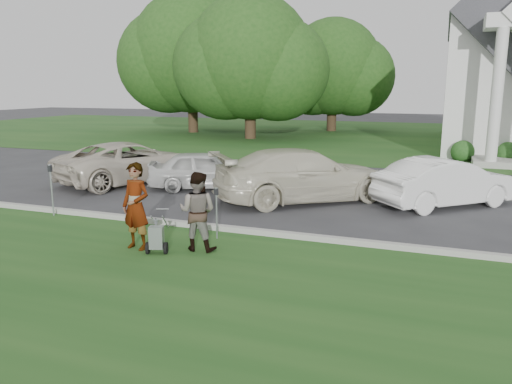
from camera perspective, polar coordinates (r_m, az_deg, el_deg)
The scene contains 16 objects.
ground at distance 11.90m, azimuth -2.71°, elevation -5.43°, with size 120.00×120.00×0.00m, color #333335.
grass_strip at distance 9.38m, azimuth -10.03°, elevation -10.47°, with size 80.00×7.00×0.01m, color #1C4818.
church_lawn at distance 37.87m, azimuth 13.60°, elevation 6.25°, with size 80.00×30.00×0.01m, color #1C4818.
curb at distance 12.36m, azimuth -1.71°, elevation -4.38°, with size 80.00×0.18×0.15m, color #9E9E93.
tree_left at distance 34.78m, azimuth -0.69°, elevation 14.53°, with size 10.63×8.40×9.71m.
tree_far at distance 40.02m, azimuth -7.41°, elevation 14.93°, with size 11.64×9.20×10.73m.
tree_back at distance 41.32m, azimuth 8.77°, elevation 13.45°, with size 9.61×7.60×8.89m.
striping_cart at distance 10.99m, azimuth -11.30°, elevation -5.17°, with size 0.64×0.96×0.83m.
person_left at distance 11.25m, azimuth -13.56°, elevation -1.67°, with size 0.70×0.46×1.93m, color #999999.
person_right at distance 10.96m, azimuth -6.70°, elevation -2.27°, with size 0.85×0.66×1.75m, color #999999.
parking_meter_near at distance 11.74m, azimuth -4.53°, elevation -1.71°, with size 0.09×0.08×1.25m.
parking_meter_far at distance 14.91m, azimuth -22.36°, elevation 0.89°, with size 0.11×0.09×1.46m.
car_a at distance 19.40m, azimuth -14.25°, elevation 3.34°, with size 2.54×5.52×1.53m, color beige.
car_b at distance 17.65m, azimuth -5.80°, elevation 2.52°, with size 1.60×3.98×1.36m, color silver.
car_c at distance 15.77m, azimuth 5.44°, elevation 1.95°, with size 2.31×5.69×1.65m, color beige.
car_d at distance 16.05m, azimuth 20.86°, elevation 1.04°, with size 1.55×4.43×1.46m, color white.
Camera 1 is at (4.48, -10.44, 3.55)m, focal length 35.00 mm.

